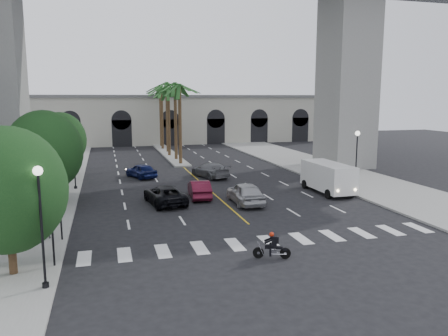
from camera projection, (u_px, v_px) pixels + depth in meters
ground at (260, 234)px, 26.18m from camera, size 140.00×140.00×0.00m
sidewalk_left at (30, 194)px, 36.54m from camera, size 8.00×100.00×0.15m
sidewalk_right at (348, 177)px, 44.36m from camera, size 8.00×100.00×0.15m
median at (169, 154)px, 62.35m from camera, size 2.00×24.00×0.20m
pier_building at (155, 119)px, 77.86m from camera, size 71.00×10.50×8.50m
palm_a at (179, 89)px, 51.38m from camera, size 3.20×3.20×10.30m
palm_b at (175, 87)px, 55.17m from camera, size 3.20×3.20×10.60m
palm_c at (168, 91)px, 58.98m from camera, size 3.20×3.20×10.10m
palm_d at (167, 86)px, 62.76m from camera, size 3.20×3.20×10.90m
palm_e at (161, 90)px, 66.58m from camera, size 3.20×3.20×10.40m
palm_f at (160, 89)px, 70.42m from camera, size 3.20×3.20×10.70m
street_tree_near at (7, 190)px, 19.29m from camera, size 5.20×5.20×6.89m
street_tree_mid at (45, 151)px, 31.64m from camera, size 5.44×5.44×7.21m
street_tree_far at (60, 140)px, 43.12m from camera, size 5.04×5.04×6.68m
lamp_post_left_near at (41, 217)px, 17.94m from camera, size 0.40×0.40×5.35m
lamp_post_left_far at (74, 154)px, 37.93m from camera, size 0.40×0.40×5.35m
lamp_post_right at (356, 157)px, 36.25m from camera, size 0.40×0.40×5.35m
traffic_signal_near at (51, 218)px, 20.46m from camera, size 0.25×0.18×3.65m
traffic_signal_far at (60, 199)px, 24.26m from camera, size 0.25×0.18×3.65m
motorcycle_rider at (273, 246)px, 22.06m from camera, size 1.85×0.76×1.39m
car_a at (245, 193)px, 33.45m from camera, size 2.04×4.96×1.68m
car_b at (199, 189)px, 35.39m from camera, size 1.93×4.55×1.46m
car_c at (165, 195)px, 33.37m from camera, size 3.13×5.47×1.44m
car_d at (210, 170)px, 44.46m from camera, size 3.48×5.59×1.51m
car_e at (141, 171)px, 44.27m from camera, size 3.27×4.61×1.46m
cargo_van at (328, 176)px, 37.17m from camera, size 2.47×6.01×2.55m
pedestrian_a at (47, 225)px, 24.74m from camera, size 0.61×0.43×1.57m
pedestrian_b at (4, 212)px, 26.78m from camera, size 1.04×0.87×1.91m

